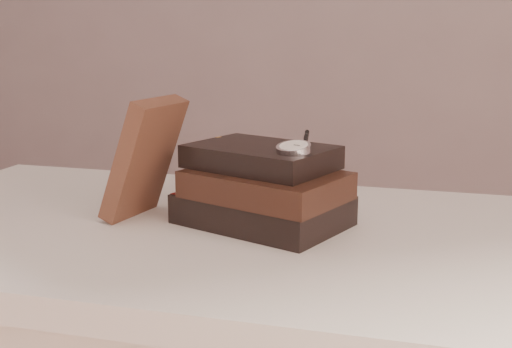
# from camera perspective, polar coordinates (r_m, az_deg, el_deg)

# --- Properties ---
(table) EXTENTS (1.00, 0.60, 0.75)m
(table) POSITION_cam_1_polar(r_m,az_deg,el_deg) (1.02, -5.84, -9.16)
(table) COLOR beige
(table) RESTS_ON ground
(book_stack) EXTENTS (0.27, 0.23, 0.12)m
(book_stack) POSITION_cam_1_polar(r_m,az_deg,el_deg) (0.97, 0.63, -1.26)
(book_stack) COLOR black
(book_stack) RESTS_ON table
(journal) EXTENTS (0.11, 0.13, 0.18)m
(journal) POSITION_cam_1_polar(r_m,az_deg,el_deg) (1.01, -9.60, 1.35)
(journal) COLOR #3D2017
(journal) RESTS_ON table
(pocket_watch) EXTENTS (0.06, 0.15, 0.02)m
(pocket_watch) POSITION_cam_1_polar(r_m,az_deg,el_deg) (0.91, 3.39, 2.37)
(pocket_watch) COLOR silver
(pocket_watch) RESTS_ON book_stack
(eyeglasses) EXTENTS (0.13, 0.14, 0.05)m
(eyeglasses) POSITION_cam_1_polar(r_m,az_deg,el_deg) (1.07, -0.53, 0.80)
(eyeglasses) COLOR silver
(eyeglasses) RESTS_ON book_stack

